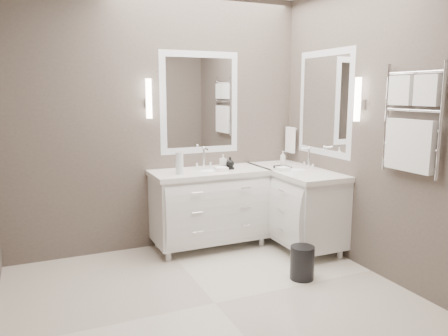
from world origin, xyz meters
name	(u,v)px	position (x,y,z in m)	size (l,w,h in m)	color
floor	(215,304)	(0.00, 0.00, -0.01)	(3.20, 3.00, 0.01)	silver
wall_back	(160,122)	(0.00, 1.50, 1.35)	(3.20, 0.01, 2.70)	#524842
wall_front	(347,166)	(0.00, -1.50, 1.35)	(3.20, 0.01, 2.70)	#524842
wall_right	(380,128)	(1.60, 0.00, 1.35)	(0.01, 3.00, 2.70)	#524842
vanity_back	(209,203)	(0.45, 1.23, 0.49)	(1.24, 0.59, 0.97)	white
vanity_right	(295,202)	(1.33, 0.90, 0.49)	(0.59, 1.24, 0.97)	white
mirror_back	(200,103)	(0.45, 1.49, 1.55)	(0.90, 0.02, 1.10)	white
mirror_right	(325,103)	(1.59, 0.80, 1.55)	(0.02, 0.90, 1.10)	white
sconce_back	(149,99)	(-0.13, 1.43, 1.59)	(0.06, 0.06, 0.40)	white
sconce_right	(358,100)	(1.53, 0.22, 1.59)	(0.06, 0.06, 0.40)	white
towel_bar_corner	(290,139)	(1.54, 1.36, 1.12)	(0.03, 0.22, 0.30)	white
towel_ladder	(411,127)	(1.55, -0.40, 1.39)	(0.06, 0.58, 0.90)	white
waste_bin	(302,263)	(0.90, 0.11, 0.15)	(0.22, 0.22, 0.30)	black
amenity_tray_back	(226,168)	(0.64, 1.21, 0.86)	(0.15, 0.11, 0.02)	black
amenity_tray_right	(283,167)	(1.21, 0.99, 0.86)	(0.13, 0.17, 0.03)	black
water_bottle	(179,163)	(0.09, 1.13, 0.96)	(0.08, 0.08, 0.22)	silver
soap_bottle_a	(223,161)	(0.61, 1.23, 0.94)	(0.06, 0.06, 0.14)	white
soap_bottle_b	(230,162)	(0.67, 1.18, 0.93)	(0.09, 0.09, 0.11)	black
soap_bottle_c	(283,159)	(1.21, 0.99, 0.96)	(0.06, 0.06, 0.17)	white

